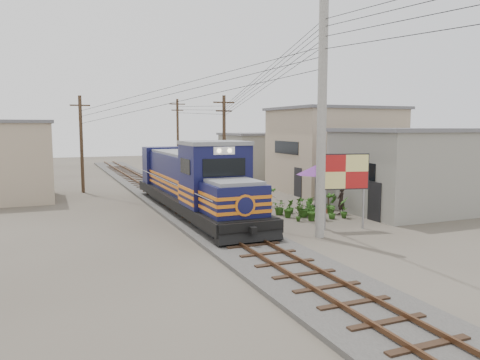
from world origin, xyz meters
name	(u,v)px	position (x,y,z in m)	size (l,w,h in m)	color
ground	(241,242)	(0.00, 0.00, 0.00)	(120.00, 120.00, 0.00)	#473F35
ballast	(178,204)	(0.00, 10.00, 0.08)	(3.60, 70.00, 0.16)	#595651
track	(178,201)	(0.00, 10.00, 0.26)	(1.15, 70.00, 0.12)	#51331E
locomotive	(193,183)	(0.00, 6.92, 1.73)	(2.94, 16.02, 3.97)	black
utility_pole_main	(322,122)	(3.50, -0.50, 5.00)	(0.40, 0.40, 10.00)	#9E9B93
wooden_pole_mid	(224,142)	(4.50, 14.00, 3.68)	(1.60, 0.24, 7.00)	#4C3826
wooden_pole_far	(178,135)	(4.80, 28.00, 3.93)	(1.60, 0.24, 7.50)	#4C3826
wooden_pole_left	(81,142)	(-5.00, 18.00, 3.68)	(1.60, 0.24, 7.00)	#4C3826
power_lines	(181,77)	(-0.14, 8.49, 7.56)	(9.65, 19.00, 3.30)	black
shophouse_front	(409,170)	(11.50, 3.00, 2.36)	(7.35, 6.30, 4.70)	gray
shophouse_mid	(334,149)	(12.50, 12.00, 3.11)	(8.40, 7.35, 6.20)	tan
shophouse_back	(259,155)	(11.00, 22.00, 2.11)	(6.30, 6.30, 4.20)	gray
shophouse_left	(2,161)	(-10.00, 16.00, 2.61)	(6.30, 6.30, 5.20)	tan
billboard	(345,174)	(5.41, 0.44, 2.62)	(2.26, 0.65, 3.55)	#99999E
market_umbrella	(315,170)	(7.39, 6.23, 2.20)	(2.69, 2.69, 2.50)	black
vendor	(341,201)	(7.48, 3.70, 0.75)	(0.55, 0.36, 1.50)	black
plant_nursery	(309,208)	(5.46, 3.72, 0.47)	(3.51, 3.03, 1.14)	#285317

